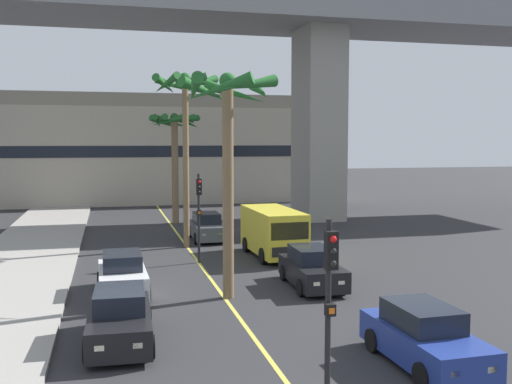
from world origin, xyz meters
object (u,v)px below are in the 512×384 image
palm_tree_mid_median (175,134)px  palm_tree_far_median (185,102)px  delivery_van (273,231)px  palm_tree_near_median (228,120)px  car_queue_front (312,269)px  traffic_light_median_near (329,294)px  car_queue_fourth (424,338)px  car_queue_third (207,227)px  car_queue_fifth (120,319)px  car_queue_second (122,276)px  traffic_light_median_far (199,206)px

palm_tree_mid_median → palm_tree_far_median: palm_tree_far_median is taller
delivery_van → palm_tree_mid_median: bearing=104.5°
palm_tree_near_median → car_queue_front: bearing=13.1°
traffic_light_median_near → car_queue_fourth: bearing=34.4°
car_queue_fourth → delivery_van: bearing=89.7°
palm_tree_far_median → palm_tree_near_median: bearing=-89.2°
car_queue_third → palm_tree_far_median: bearing=-126.1°
palm_tree_near_median → palm_tree_far_median: palm_tree_far_median is taller
car_queue_front → palm_tree_near_median: size_ratio=0.51×
palm_tree_near_median → car_queue_fifth: bearing=-133.8°
car_queue_fourth → traffic_light_median_near: size_ratio=0.99×
car_queue_second → traffic_light_median_far: traffic_light_median_far is taller
car_queue_front → palm_tree_mid_median: bearing=99.6°
traffic_light_median_near → palm_tree_far_median: 21.42m
car_queue_fifth → palm_tree_near_median: 8.09m
car_queue_third → palm_tree_far_median: 7.45m
car_queue_front → car_queue_fourth: size_ratio=1.00×
palm_tree_mid_median → traffic_light_median_far: bearing=-91.6°
car_queue_third → palm_tree_far_median: (-1.43, -1.96, 7.04)m
car_queue_front → traffic_light_median_far: (-3.63, 5.55, 1.99)m
traffic_light_median_far → palm_tree_near_median: palm_tree_near_median is taller
car_queue_front → car_queue_fourth: 8.45m
delivery_van → palm_tree_near_median: 9.45m
car_queue_third → car_queue_fourth: (2.31, -20.37, 0.00)m
car_queue_third → traffic_light_median_near: size_ratio=0.98×
traffic_light_median_near → palm_tree_mid_median: 30.35m
car_queue_third → car_queue_second: bearing=-113.9°
car_queue_third → palm_tree_mid_median: size_ratio=0.54×
car_queue_third → traffic_light_median_far: size_ratio=0.98×
car_queue_second → palm_tree_near_median: bearing=-20.5°
car_queue_second → palm_tree_far_median: (3.60, 9.37, 7.04)m
car_queue_fourth → traffic_light_median_near: (-3.52, -2.41, 1.99)m
car_queue_fifth → delivery_van: size_ratio=0.78×
car_queue_second → car_queue_fourth: same height
palm_tree_far_median → car_queue_second: bearing=-111.0°
car_queue_front → car_queue_fifth: (-7.45, -4.93, 0.00)m
car_queue_fifth → traffic_light_median_far: size_ratio=0.99×
delivery_van → palm_tree_mid_median: size_ratio=0.70×
car_queue_third → delivery_van: 6.24m
palm_tree_far_median → car_queue_third: bearing=53.9°
delivery_van → traffic_light_median_near: bearing=-101.9°
car_queue_third → traffic_light_median_far: traffic_light_median_far is taller
palm_tree_mid_median → palm_tree_near_median: bearing=-90.7°
car_queue_fourth → car_queue_front: bearing=90.5°
car_queue_front → delivery_van: size_ratio=0.78×
palm_tree_mid_median → car_queue_third: bearing=-82.2°
car_queue_third → palm_tree_mid_median: bearing=97.8°
car_queue_front → car_queue_second: (-7.26, 0.58, 0.00)m
car_queue_third → delivery_van: (2.38, -5.74, 0.57)m
traffic_light_median_near → palm_tree_far_median: palm_tree_far_median is taller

